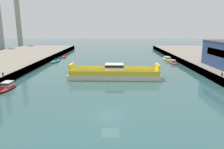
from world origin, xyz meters
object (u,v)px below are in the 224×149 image
object	(u,v)px
chain_ferry	(114,73)
moored_boat_mid_left	(56,61)
moored_boat_near_right	(64,57)
moored_boat_far_left	(167,59)
smokestack_distant_a	(18,13)
moored_boat_far_right	(173,62)
moored_boat_mid_right	(7,86)

from	to	relation	value
chain_ferry	moored_boat_mid_left	size ratio (longest dim) A/B	2.97
moored_boat_near_right	moored_boat_mid_left	world-z (taller)	moored_boat_mid_left
chain_ferry	moored_boat_far_left	bearing A→B (deg)	55.43
moored_boat_near_right	smokestack_distant_a	distance (m)	62.14
moored_boat_mid_left	moored_boat_far_right	distance (m)	39.72
moored_boat_far_right	moored_boat_far_left	bearing A→B (deg)	90.34
moored_boat_mid_right	smokestack_distant_a	distance (m)	98.08
moored_boat_far_left	smokestack_distant_a	distance (m)	94.63
moored_boat_mid_right	moored_boat_far_left	distance (m)	54.55
moored_boat_mid_left	moored_boat_far_right	size ratio (longest dim) A/B	1.30
moored_boat_near_right	moored_boat_far_left	xyz separation A→B (m)	(39.17, -6.26, 0.21)
moored_boat_mid_left	chain_ferry	bearing A→B (deg)	-48.33
moored_boat_far_right	moored_boat_near_right	bearing A→B (deg)	159.97
moored_boat_near_right	chain_ferry	bearing A→B (deg)	-59.70
moored_boat_mid_right	moored_boat_far_left	size ratio (longest dim) A/B	0.80
moored_boat_mid_left	smokestack_distant_a	bearing A→B (deg)	123.54
moored_boat_mid_right	smokestack_distant_a	size ratio (longest dim) A/B	0.17
moored_boat_far_right	smokestack_distant_a	distance (m)	99.27
smokestack_distant_a	moored_boat_mid_left	bearing A→B (deg)	-56.46
moored_boat_far_left	moored_boat_far_right	world-z (taller)	moored_boat_far_left
moored_boat_mid_right	smokestack_distant_a	bearing A→B (deg)	112.72
chain_ferry	moored_boat_far_left	distance (m)	33.87
moored_boat_near_right	moored_boat_mid_left	bearing A→B (deg)	-91.97
moored_boat_far_left	smokestack_distant_a	size ratio (longest dim) A/B	0.22
moored_boat_mid_left	moored_boat_mid_right	distance (m)	32.20
chain_ferry	moored_boat_mid_right	distance (m)	22.67
chain_ferry	moored_boat_far_left	world-z (taller)	chain_ferry
moored_boat_mid_right	moored_boat_far_right	size ratio (longest dim) A/B	1.20
chain_ferry	smokestack_distant_a	bearing A→B (deg)	126.07
chain_ferry	moored_boat_far_right	xyz separation A→B (m)	(19.27, 19.85, -0.59)
moored_boat_mid_right	moored_boat_far_right	bearing A→B (deg)	36.18
moored_boat_mid_left	moored_boat_far_right	world-z (taller)	moored_boat_far_right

